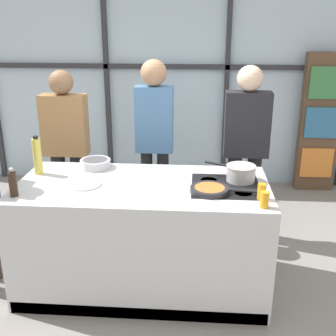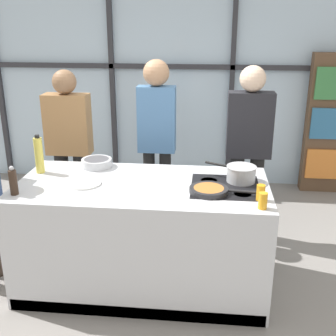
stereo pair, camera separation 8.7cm
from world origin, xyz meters
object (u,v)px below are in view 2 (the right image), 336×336
(pepper_grinder, at_px, (13,182))
(juice_glass_far, at_px, (261,193))
(saucepan, at_px, (241,173))
(spectator_center_left, at_px, (157,134))
(mixing_bowl, at_px, (97,163))
(spectator_center_right, at_px, (249,143))
(spectator_far_left, at_px, (69,143))
(white_plate, at_px, (84,183))
(frying_pan, at_px, (210,190))
(juice_glass_near, at_px, (263,201))
(oil_bottle, at_px, (39,155))

(pepper_grinder, relative_size, juice_glass_far, 1.92)
(saucepan, relative_size, pepper_grinder, 1.83)
(spectator_center_left, height_order, mixing_bowl, spectator_center_left)
(spectator_center_right, bearing_deg, juice_glass_far, 89.91)
(spectator_far_left, relative_size, juice_glass_far, 14.52)
(spectator_center_right, distance_m, white_plate, 1.65)
(frying_pan, distance_m, juice_glass_far, 0.37)
(frying_pan, bearing_deg, saucepan, 46.42)
(white_plate, xyz_separation_m, juice_glass_near, (1.33, -0.31, 0.05))
(frying_pan, bearing_deg, white_plate, 176.19)
(white_plate, distance_m, juice_glass_near, 1.36)
(spectator_far_left, xyz_separation_m, mixing_bowl, (0.43, -0.57, -0.00))
(spectator_center_right, bearing_deg, white_plate, 36.38)
(juice_glass_near, bearing_deg, white_plate, 166.99)
(juice_glass_near, relative_size, juice_glass_far, 1.00)
(oil_bottle, bearing_deg, mixing_bowl, 23.03)
(oil_bottle, xyz_separation_m, juice_glass_near, (1.77, -0.53, -0.10))
(white_plate, bearing_deg, spectator_far_left, 114.35)
(spectator_far_left, bearing_deg, oil_bottle, 90.13)
(juice_glass_near, bearing_deg, mixing_bowl, 151.88)
(spectator_center_right, height_order, juice_glass_near, spectator_center_right)
(frying_pan, xyz_separation_m, pepper_grinder, (-1.42, -0.18, 0.08))
(spectator_far_left, relative_size, spectator_center_left, 0.94)
(spectator_center_right, xyz_separation_m, frying_pan, (-0.36, -1.04, -0.06))
(saucepan, distance_m, mixing_bowl, 1.24)
(spectator_center_left, height_order, frying_pan, spectator_center_left)
(mixing_bowl, relative_size, pepper_grinder, 1.18)
(saucepan, height_order, pepper_grinder, pepper_grinder)
(spectator_center_right, xyz_separation_m, pepper_grinder, (-1.78, -1.22, 0.02))
(saucepan, xyz_separation_m, pepper_grinder, (-1.66, -0.43, 0.03))
(mixing_bowl, xyz_separation_m, juice_glass_near, (1.33, -0.71, 0.02))
(white_plate, height_order, mixing_bowl, mixing_bowl)
(spectator_center_right, height_order, mixing_bowl, spectator_center_right)
(spectator_center_right, xyz_separation_m, mixing_bowl, (-1.34, -0.57, -0.05))
(spectator_far_left, xyz_separation_m, oil_bottle, (0.00, -0.75, 0.11))
(saucepan, distance_m, juice_glass_far, 0.37)
(spectator_center_right, height_order, frying_pan, spectator_center_right)
(frying_pan, bearing_deg, oil_bottle, 168.43)
(spectator_far_left, bearing_deg, juice_glass_far, 147.10)
(white_plate, bearing_deg, spectator_center_right, 36.38)
(white_plate, distance_m, oil_bottle, 0.52)
(spectator_center_left, height_order, spectator_center_right, spectator_center_left)
(spectator_center_right, xyz_separation_m, oil_bottle, (-1.77, -0.75, 0.07))
(spectator_center_right, xyz_separation_m, juice_glass_far, (-0.00, -1.14, -0.03))
(spectator_far_left, relative_size, spectator_center_right, 0.97)
(frying_pan, height_order, saucepan, saucepan)
(saucepan, relative_size, mixing_bowl, 1.54)
(frying_pan, xyz_separation_m, oil_bottle, (-1.41, 0.29, 0.13))
(oil_bottle, bearing_deg, pepper_grinder, -91.22)
(pepper_grinder, relative_size, juice_glass_near, 1.92)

